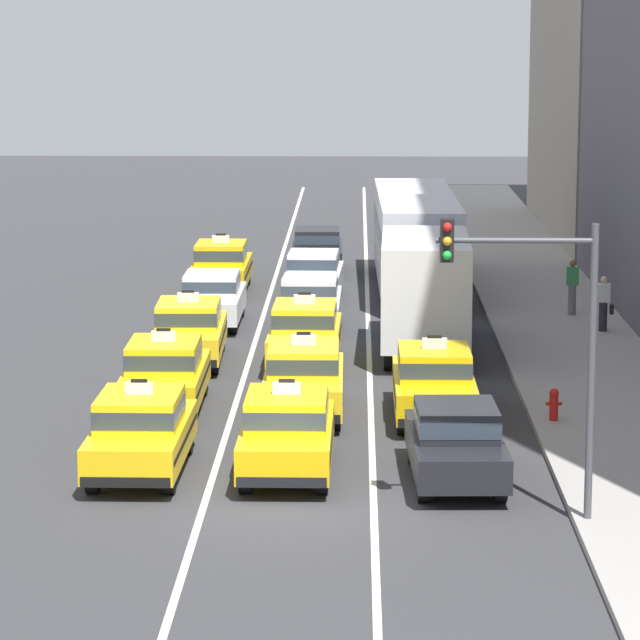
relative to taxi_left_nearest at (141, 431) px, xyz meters
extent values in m
plane|color=#353538|center=(3.06, -2.35, -0.88)|extent=(160.00, 160.00, 0.00)
cube|color=silver|center=(1.46, 17.65, -0.87)|extent=(0.14, 80.00, 0.01)
cube|color=silver|center=(4.66, 17.65, -0.87)|extent=(0.14, 80.00, 0.01)
cube|color=#9E9993|center=(10.26, 12.65, -0.80)|extent=(4.00, 90.00, 0.15)
cylinder|color=black|center=(-0.72, 1.59, -0.56)|extent=(0.25, 0.64, 0.64)
cylinder|color=black|center=(0.76, 1.57, -0.56)|extent=(0.25, 0.64, 0.64)
cylinder|color=black|center=(-0.76, -1.47, -0.56)|extent=(0.25, 0.64, 0.64)
cylinder|color=black|center=(0.72, -1.49, -0.56)|extent=(0.25, 0.64, 0.64)
cube|color=yellow|center=(0.00, 0.05, -0.21)|extent=(1.85, 4.52, 0.70)
cube|color=black|center=(0.00, 0.05, -0.16)|extent=(1.87, 4.16, 0.10)
cube|color=yellow|center=(0.00, -0.10, 0.46)|extent=(1.63, 2.12, 0.64)
cube|color=#2D3842|center=(0.00, -0.10, 0.46)|extent=(1.65, 2.14, 0.35)
cube|color=white|center=(0.00, -0.10, 0.90)|extent=(0.56, 0.13, 0.24)
cube|color=black|center=(0.00, -0.10, 1.05)|extent=(0.32, 0.11, 0.06)
cube|color=black|center=(0.03, 2.26, -0.46)|extent=(1.71, 0.16, 0.20)
cube|color=black|center=(-0.03, -2.16, -0.46)|extent=(1.71, 0.16, 0.20)
cylinder|color=black|center=(-0.89, 7.18, -0.56)|extent=(0.25, 0.64, 0.64)
cylinder|color=black|center=(0.58, 7.19, -0.56)|extent=(0.25, 0.64, 0.64)
cylinder|color=black|center=(-0.87, 4.12, -0.56)|extent=(0.25, 0.64, 0.64)
cylinder|color=black|center=(0.61, 4.13, -0.56)|extent=(0.25, 0.64, 0.64)
cube|color=yellow|center=(-0.14, 5.66, -0.21)|extent=(1.84, 4.52, 0.70)
cube|color=black|center=(-0.14, 5.66, -0.16)|extent=(1.86, 4.16, 0.10)
cube|color=yellow|center=(-0.14, 5.51, 0.46)|extent=(1.62, 2.11, 0.64)
cube|color=#2D3842|center=(-0.14, 5.51, 0.46)|extent=(1.64, 2.13, 0.35)
cube|color=white|center=(-0.14, 5.51, 0.90)|extent=(0.56, 0.13, 0.24)
cube|color=black|center=(-0.14, 5.51, 1.05)|extent=(0.32, 0.11, 0.06)
cube|color=black|center=(-0.16, 7.87, -0.46)|extent=(1.71, 0.16, 0.20)
cube|color=black|center=(-0.12, 3.45, -0.46)|extent=(1.71, 0.16, 0.20)
cylinder|color=black|center=(-0.89, 12.71, -0.56)|extent=(0.26, 0.65, 0.64)
cylinder|color=black|center=(0.58, 12.75, -0.56)|extent=(0.26, 0.65, 0.64)
cylinder|color=black|center=(-0.81, 9.65, -0.56)|extent=(0.26, 0.65, 0.64)
cylinder|color=black|center=(0.67, 9.69, -0.56)|extent=(0.26, 0.65, 0.64)
cube|color=yellow|center=(-0.11, 11.20, -0.21)|extent=(1.92, 4.55, 0.70)
cube|color=black|center=(-0.11, 11.20, -0.16)|extent=(1.93, 4.19, 0.10)
cube|color=yellow|center=(-0.11, 11.05, 0.46)|extent=(1.66, 2.14, 0.64)
cube|color=#2D3842|center=(-0.11, 11.05, 0.46)|extent=(1.68, 2.16, 0.35)
cube|color=white|center=(-0.11, 11.05, 0.90)|extent=(0.56, 0.14, 0.24)
cube|color=black|center=(-0.11, 11.05, 1.05)|extent=(0.32, 0.12, 0.06)
cube|color=black|center=(-0.17, 13.41, -0.46)|extent=(1.71, 0.19, 0.20)
cube|color=black|center=(-0.05, 8.99, -0.46)|extent=(1.71, 0.19, 0.20)
cylinder|color=black|center=(-0.68, 18.18, -0.56)|extent=(0.24, 0.64, 0.64)
cylinder|color=black|center=(0.77, 18.17, -0.56)|extent=(0.24, 0.64, 0.64)
cylinder|color=black|center=(-0.69, 15.34, -0.56)|extent=(0.24, 0.64, 0.64)
cylinder|color=black|center=(0.75, 15.34, -0.56)|extent=(0.24, 0.64, 0.64)
cube|color=silver|center=(0.04, 16.76, -0.23)|extent=(1.78, 4.31, 0.66)
cube|color=silver|center=(0.04, 16.66, 0.40)|extent=(1.57, 1.91, 0.60)
cube|color=#2D3842|center=(0.04, 16.66, 0.40)|extent=(1.59, 1.93, 0.33)
cylinder|color=black|center=(-0.92, 24.52, -0.56)|extent=(0.24, 0.64, 0.64)
cylinder|color=black|center=(0.56, 24.52, -0.56)|extent=(0.24, 0.64, 0.64)
cylinder|color=black|center=(-0.91, 21.46, -0.56)|extent=(0.24, 0.64, 0.64)
cylinder|color=black|center=(0.56, 21.46, -0.56)|extent=(0.24, 0.64, 0.64)
cube|color=yellow|center=(-0.18, 22.99, -0.21)|extent=(1.81, 4.50, 0.70)
cube|color=black|center=(-0.18, 22.99, -0.16)|extent=(1.82, 4.14, 0.10)
cube|color=yellow|center=(-0.18, 22.84, 0.46)|extent=(1.60, 2.10, 0.64)
cube|color=#2D3842|center=(-0.18, 22.84, 0.46)|extent=(1.62, 2.12, 0.35)
cube|color=white|center=(-0.18, 22.84, 0.90)|extent=(0.56, 0.12, 0.24)
cube|color=black|center=(-0.18, 22.84, 1.05)|extent=(0.32, 0.11, 0.06)
cube|color=black|center=(-0.18, 25.20, -0.46)|extent=(1.71, 0.14, 0.20)
cube|color=black|center=(-0.17, 20.78, -0.46)|extent=(1.71, 0.14, 0.20)
cylinder|color=black|center=(2.21, 1.65, -0.56)|extent=(0.24, 0.64, 0.64)
cylinder|color=black|center=(3.69, 1.64, -0.56)|extent=(0.24, 0.64, 0.64)
cylinder|color=black|center=(2.19, -1.41, -0.56)|extent=(0.24, 0.64, 0.64)
cylinder|color=black|center=(3.66, -1.42, -0.56)|extent=(0.24, 0.64, 0.64)
cube|color=yellow|center=(2.94, 0.11, -0.21)|extent=(1.83, 4.51, 0.70)
cube|color=black|center=(2.94, 0.11, -0.16)|extent=(1.85, 4.15, 0.10)
cube|color=yellow|center=(2.94, -0.04, 0.46)|extent=(1.61, 2.11, 0.64)
cube|color=#2D3842|center=(2.94, -0.04, 0.46)|extent=(1.63, 2.13, 0.35)
cube|color=white|center=(2.94, -0.04, 0.90)|extent=(0.56, 0.12, 0.24)
cube|color=black|center=(2.94, -0.04, 1.05)|extent=(0.32, 0.11, 0.06)
cube|color=black|center=(2.95, 2.32, -0.46)|extent=(1.71, 0.15, 0.20)
cube|color=black|center=(2.92, -2.10, -0.46)|extent=(1.71, 0.15, 0.20)
cylinder|color=black|center=(2.36, 6.79, -0.56)|extent=(0.24, 0.64, 0.64)
cylinder|color=black|center=(3.84, 6.79, -0.56)|extent=(0.24, 0.64, 0.64)
cylinder|color=black|center=(2.38, 3.73, -0.56)|extent=(0.24, 0.64, 0.64)
cylinder|color=black|center=(3.86, 3.73, -0.56)|extent=(0.24, 0.64, 0.64)
cube|color=yellow|center=(3.11, 5.26, -0.21)|extent=(1.83, 4.51, 0.70)
cube|color=black|center=(3.11, 5.26, -0.16)|extent=(1.85, 4.15, 0.10)
cube|color=yellow|center=(3.11, 5.11, 0.46)|extent=(1.61, 2.11, 0.64)
cube|color=#2D3842|center=(3.11, 5.11, 0.46)|extent=(1.63, 2.13, 0.35)
cube|color=white|center=(3.11, 5.11, 0.90)|extent=(0.56, 0.12, 0.24)
cube|color=black|center=(3.11, 5.11, 1.05)|extent=(0.32, 0.11, 0.06)
cube|color=black|center=(3.10, 7.47, -0.46)|extent=(1.71, 0.15, 0.20)
cube|color=black|center=(3.12, 3.05, -0.46)|extent=(1.71, 0.15, 0.20)
cylinder|color=black|center=(2.25, 12.47, -0.56)|extent=(0.25, 0.64, 0.64)
cylinder|color=black|center=(3.73, 12.45, -0.56)|extent=(0.25, 0.64, 0.64)
cylinder|color=black|center=(2.20, 9.41, -0.56)|extent=(0.25, 0.64, 0.64)
cylinder|color=black|center=(3.67, 9.39, -0.56)|extent=(0.25, 0.64, 0.64)
cube|color=yellow|center=(2.96, 10.93, -0.21)|extent=(1.88, 4.53, 0.70)
cube|color=black|center=(2.96, 10.93, -0.16)|extent=(1.89, 4.17, 0.10)
cube|color=yellow|center=(2.96, 10.78, 0.46)|extent=(1.64, 2.13, 0.64)
cube|color=#2D3842|center=(2.96, 10.78, 0.46)|extent=(1.66, 2.15, 0.35)
cube|color=white|center=(2.96, 10.78, 0.90)|extent=(0.56, 0.13, 0.24)
cube|color=black|center=(2.96, 10.78, 1.05)|extent=(0.32, 0.12, 0.06)
cube|color=black|center=(3.00, 13.14, -0.46)|extent=(1.71, 0.17, 0.20)
cube|color=black|center=(2.93, 8.72, -0.46)|extent=(1.71, 0.17, 0.20)
cylinder|color=black|center=(2.25, 17.46, -0.56)|extent=(0.25, 0.64, 0.64)
cylinder|color=black|center=(3.70, 17.44, -0.56)|extent=(0.25, 0.64, 0.64)
cylinder|color=black|center=(2.22, 14.62, -0.56)|extent=(0.25, 0.64, 0.64)
cylinder|color=black|center=(3.66, 14.60, -0.56)|extent=(0.25, 0.64, 0.64)
cube|color=silver|center=(2.96, 16.03, -0.23)|extent=(1.81, 4.32, 0.66)
cube|color=silver|center=(2.96, 15.93, 0.40)|extent=(1.58, 1.92, 0.60)
cube|color=#2D3842|center=(2.96, 15.93, 0.40)|extent=(1.60, 1.94, 0.33)
cylinder|color=black|center=(2.25, 22.81, -0.56)|extent=(0.26, 0.65, 0.64)
cylinder|color=black|center=(3.69, 22.76, -0.56)|extent=(0.26, 0.65, 0.64)
cylinder|color=black|center=(2.15, 19.97, -0.56)|extent=(0.26, 0.65, 0.64)
cylinder|color=black|center=(3.60, 19.92, -0.56)|extent=(0.26, 0.65, 0.64)
cube|color=silver|center=(2.92, 21.37, -0.23)|extent=(1.91, 4.36, 0.66)
cube|color=silver|center=(2.92, 21.27, 0.40)|extent=(1.63, 1.95, 0.60)
cube|color=#2D3842|center=(2.92, 21.27, 0.40)|extent=(1.65, 1.97, 0.33)
cylinder|color=black|center=(2.17, 28.77, -0.56)|extent=(0.25, 0.64, 0.64)
cylinder|color=black|center=(3.61, 28.79, -0.56)|extent=(0.25, 0.64, 0.64)
cylinder|color=black|center=(2.20, 25.93, -0.56)|extent=(0.25, 0.64, 0.64)
cylinder|color=black|center=(3.64, 25.95, -0.56)|extent=(0.25, 0.64, 0.64)
cube|color=black|center=(2.91, 27.36, -0.23)|extent=(1.81, 4.32, 0.66)
cube|color=black|center=(2.91, 27.26, 0.40)|extent=(1.58, 1.92, 0.60)
cube|color=#2D3842|center=(2.91, 27.26, 0.40)|extent=(1.60, 1.94, 0.33)
cylinder|color=black|center=(5.52, 0.89, -0.56)|extent=(0.26, 0.65, 0.64)
cylinder|color=black|center=(6.96, 0.94, -0.56)|extent=(0.26, 0.65, 0.64)
cylinder|color=black|center=(5.61, -1.95, -0.56)|extent=(0.26, 0.65, 0.64)
cylinder|color=black|center=(7.05, -1.90, -0.56)|extent=(0.26, 0.65, 0.64)
cube|color=black|center=(6.29, -0.51, -0.23)|extent=(1.90, 4.35, 0.66)
cube|color=black|center=(6.29, -0.61, 0.40)|extent=(1.62, 1.95, 0.60)
cube|color=#2D3842|center=(6.29, -0.61, 0.40)|extent=(1.64, 1.97, 0.33)
cylinder|color=black|center=(5.35, 6.45, -0.56)|extent=(0.24, 0.64, 0.64)
cylinder|color=black|center=(6.83, 6.45, -0.56)|extent=(0.24, 0.64, 0.64)
cylinder|color=black|center=(5.34, 3.39, -0.56)|extent=(0.24, 0.64, 0.64)
cylinder|color=black|center=(6.82, 3.39, -0.56)|extent=(0.24, 0.64, 0.64)
cube|color=yellow|center=(6.09, 4.92, -0.21)|extent=(1.81, 4.51, 0.70)
cube|color=black|center=(6.09, 4.92, -0.16)|extent=(1.83, 4.15, 0.10)
cube|color=yellow|center=(6.09, 4.77, 0.46)|extent=(1.61, 2.11, 0.64)
cube|color=#2D3842|center=(6.09, 4.77, 0.46)|extent=(1.63, 2.13, 0.35)
cube|color=white|center=(6.09, 4.77, 0.90)|extent=(0.56, 0.12, 0.24)
cube|color=black|center=(6.09, 4.77, 1.05)|extent=(0.32, 0.11, 0.06)
cube|color=black|center=(6.09, 7.13, -0.46)|extent=(1.71, 0.15, 0.20)
cube|color=black|center=(6.08, 2.71, -0.46)|extent=(1.71, 0.15, 0.20)
cylinder|color=black|center=(5.24, 14.20, -0.56)|extent=(0.26, 0.65, 0.64)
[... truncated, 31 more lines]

